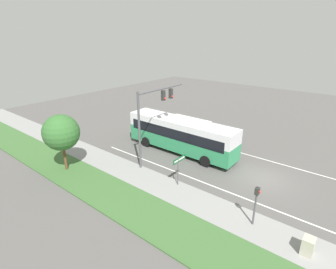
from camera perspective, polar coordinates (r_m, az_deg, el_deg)
The scene contains 11 objects.
ground_plane at distance 23.30m, azimuth 20.14°, elevation -9.06°, with size 80.00×80.00×0.00m, color #565451.
sidewalk at distance 18.34m, azimuth 13.33°, elevation -16.95°, with size 2.80×80.00×0.12m.
grass_verge at distance 16.14m, azimuth 7.89°, elevation -22.79°, with size 3.60×80.00×0.10m.
lane_divider_near at distance 20.35m, azimuth 16.64°, elevation -13.27°, with size 0.14×30.00×0.01m.
lane_divider_far at distance 26.41m, azimuth 22.79°, elevation -5.78°, with size 0.14×30.00×0.01m.
bus at distance 25.90m, azimuth 2.80°, elevation 0.25°, with size 2.60×11.68×3.63m.
signal_gantry at distance 22.96m, azimuth -3.30°, elevation 5.11°, with size 6.07×0.41×6.90m.
pedestrian_signal at distance 17.00m, azimuth 18.62°, elevation -13.37°, with size 0.28×0.34×2.73m.
street_sign at distance 20.20m, azimuth 2.35°, elevation -6.68°, with size 1.51×0.08×2.49m.
utility_cabinet at distance 16.88m, azimuth 28.16°, elevation -20.60°, with size 0.69×0.59×1.02m.
roadside_tree at distance 23.52m, azimuth -22.24°, elevation 0.38°, with size 3.05×3.05×4.95m.
Camera 1 is at (-19.66, -5.61, 11.17)m, focal length 28.00 mm.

